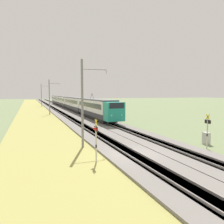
{
  "coord_description": "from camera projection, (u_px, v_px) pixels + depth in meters",
  "views": [
    {
      "loc": [
        -15.76,
        7.74,
        5.24
      ],
      "look_at": [
        16.19,
        -4.5,
        2.3
      ],
      "focal_mm": 35.0,
      "sensor_mm": 36.0,
      "label": 1
    }
  ],
  "objects": [
    {
      "name": "ground_plane",
      "position": [
        131.0,
        157.0,
        17.87
      ],
      "size": [
        400.0,
        400.0,
        0.0
      ],
      "primitive_type": "plane",
      "color": "#6B7A51"
    },
    {
      "name": "ballast_main",
      "position": [
        57.0,
        111.0,
        64.38
      ],
      "size": [
        240.0,
        4.4,
        0.3
      ],
      "color": "slate",
      "rests_on": "ground"
    },
    {
      "name": "ballast_adjacent",
      "position": [
        72.0,
        110.0,
        65.98
      ],
      "size": [
        240.0,
        4.4,
        0.3
      ],
      "color": "slate",
      "rests_on": "ground"
    },
    {
      "name": "track_main",
      "position": [
        57.0,
        111.0,
        64.38
      ],
      "size": [
        240.0,
        1.57,
        0.45
      ],
      "color": "#4C4238",
      "rests_on": "ground"
    },
    {
      "name": "track_adjacent",
      "position": [
        72.0,
        110.0,
        65.98
      ],
      "size": [
        240.0,
        1.57,
        0.45
      ],
      "color": "#4C4238",
      "rests_on": "ground"
    },
    {
      "name": "grass_verge",
      "position": [
        35.0,
        111.0,
        62.21
      ],
      "size": [
        240.0,
        8.88,
        0.12
      ],
      "color": "#99934C",
      "rests_on": "ground"
    },
    {
      "name": "passenger_train",
      "position": [
        69.0,
        102.0,
        70.18
      ],
      "size": [
        80.56,
        2.95,
        5.22
      ],
      "rotation": [
        0.0,
        0.0,
        3.14
      ],
      "color": "teal",
      "rests_on": "ground"
    },
    {
      "name": "crossing_signal_near",
      "position": [
        96.0,
        137.0,
        16.03
      ],
      "size": [
        0.7,
        0.23,
        3.35
      ],
      "rotation": [
        0.0,
        0.0,
        1.57
      ],
      "color": "beige",
      "rests_on": "ground"
    },
    {
      "name": "crossing_signal_far",
      "position": [
        208.0,
        128.0,
        20.52
      ],
      "size": [
        0.7,
        0.23,
        3.3
      ],
      "rotation": [
        0.0,
        0.0,
        -1.57
      ],
      "color": "beige",
      "rests_on": "ground"
    },
    {
      "name": "catenary_mast_near",
      "position": [
        83.0,
        103.0,
        20.5
      ],
      "size": [
        0.22,
        2.56,
        8.4
      ],
      "color": "slate",
      "rests_on": "ground"
    },
    {
      "name": "catenary_mast_mid",
      "position": [
        50.0,
        97.0,
        52.48
      ],
      "size": [
        0.22,
        2.56,
        8.52
      ],
      "color": "slate",
      "rests_on": "ground"
    },
    {
      "name": "catenary_mast_far",
      "position": [
        42.0,
        95.0,
        84.45
      ],
      "size": [
        0.22,
        2.56,
        8.92
      ],
      "color": "slate",
      "rests_on": "ground"
    },
    {
      "name": "equipment_cabinet",
      "position": [
        206.0,
        138.0,
        22.38
      ],
      "size": [
        0.7,
        0.49,
        1.24
      ],
      "color": "#B7B7B2",
      "rests_on": "ground"
    }
  ]
}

